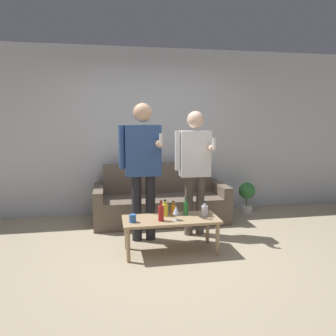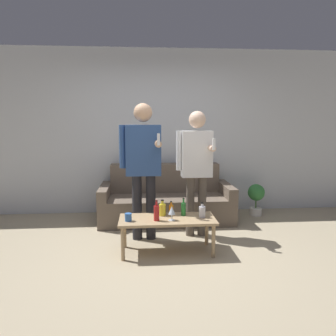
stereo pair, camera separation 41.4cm
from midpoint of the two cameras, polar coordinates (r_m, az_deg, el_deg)
The scene contains 14 objects.
ground_plane at distance 3.79m, azimuth 3.00°, elevation -15.89°, with size 16.00×16.00×0.00m, color tan.
wall_back at distance 5.48m, azimuth 0.30°, elevation 6.26°, with size 8.00×0.06×2.70m.
couch at distance 5.15m, azimuth 1.96°, elevation -5.72°, with size 2.02×0.87×0.85m.
coffee_table at distance 3.88m, azimuth 2.97°, elevation -9.45°, with size 1.12×0.48×0.42m.
bottle_orange at distance 3.97m, azimuth 5.72°, elevation -7.08°, with size 0.06×0.06×0.22m.
bottle_green at distance 3.99m, azimuth 3.54°, elevation -7.23°, with size 0.06×0.06×0.17m.
bottle_dark at distance 3.94m, azimuth 2.05°, elevation -7.24°, with size 0.08×0.08×0.20m.
bottle_yellow at distance 3.75m, azimuth 1.18°, elevation -7.81°, with size 0.06×0.06×0.24m.
bottle_red at distance 3.93m, azimuth 9.01°, elevation -7.51°, with size 0.08×0.08×0.18m.
wine_glass_near at distance 3.76m, azimuth 3.86°, elevation -7.48°, with size 0.08×0.08×0.17m.
cup_on_table at distance 3.75m, azimuth -3.78°, elevation -8.59°, with size 0.08×0.08×0.09m.
person_standing_left at distance 4.16m, azimuth -1.55°, elevation 1.27°, with size 0.53×0.45×1.76m.
person_standing_right at distance 4.34m, azimuth 7.69°, elevation 0.87°, with size 0.47×0.43×1.67m.
potted_plant at distance 5.59m, azimuth 17.18°, elevation -4.74°, with size 0.27×0.27×0.52m.
Camera 2 is at (-0.26, -3.45, 1.56)m, focal length 35.00 mm.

